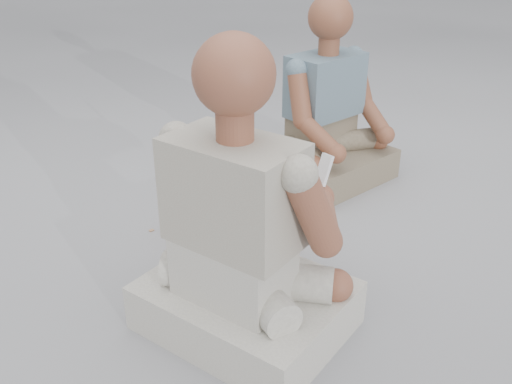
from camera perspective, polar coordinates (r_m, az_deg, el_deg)
ground at (r=2.16m, az=4.67°, el=-8.38°), size 60.00×60.00×0.00m
carved_panel at (r=2.59m, az=1.35°, el=-1.48°), size 0.61×0.48×0.04m
tool_tray at (r=2.43m, az=-1.65°, el=-2.51°), size 0.52×0.44×0.06m
chisel_0 at (r=2.42m, az=0.71°, el=-2.52°), size 0.14×0.19×0.02m
chisel_1 at (r=2.57m, az=-1.26°, el=-0.27°), size 0.16×0.18×0.02m
chisel_2 at (r=2.46m, az=0.96°, el=-1.57°), size 0.22×0.07×0.02m
chisel_3 at (r=2.36m, az=-0.12°, el=-2.92°), size 0.10×0.21×0.02m
chisel_4 at (r=2.35m, az=1.09°, el=-3.28°), size 0.20×0.12×0.02m
chisel_5 at (r=2.44m, az=-1.84°, el=-2.20°), size 0.17×0.16×0.02m
chisel_6 at (r=2.52m, az=-0.11°, el=-0.99°), size 0.19×0.15×0.02m
chisel_7 at (r=2.43m, az=-1.18°, el=-2.12°), size 0.15×0.19×0.02m
wood_chip_0 at (r=2.48m, az=-3.59°, el=-3.28°), size 0.02×0.02×0.00m
wood_chip_1 at (r=2.34m, az=-2.24°, el=-5.27°), size 0.02×0.02×0.00m
wood_chip_2 at (r=2.67m, az=1.88°, el=-1.03°), size 0.02×0.02×0.00m
wood_chip_3 at (r=2.53m, az=1.01°, el=-2.65°), size 0.02×0.02×0.00m
wood_chip_4 at (r=2.57m, az=-7.46°, el=-2.33°), size 0.02×0.02×0.00m
wood_chip_5 at (r=2.63m, az=-2.20°, el=-1.39°), size 0.02×0.02×0.00m
wood_chip_6 at (r=2.29m, az=3.03°, el=-6.11°), size 0.02×0.02×0.00m
wood_chip_7 at (r=2.48m, az=-10.41°, el=-3.79°), size 0.02×0.02×0.00m
wood_chip_8 at (r=2.29m, az=2.95°, el=-6.05°), size 0.02×0.02×0.00m
wood_chip_9 at (r=2.55m, az=5.83°, el=-2.52°), size 0.02×0.02×0.00m
craftsman at (r=1.74m, az=-1.16°, el=-4.88°), size 0.73×0.75×0.96m
companion at (r=2.83m, az=7.27°, el=6.96°), size 0.63×0.53×0.90m
mobile_phone at (r=1.92m, az=6.80°, el=2.24°), size 0.05×0.05×0.10m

